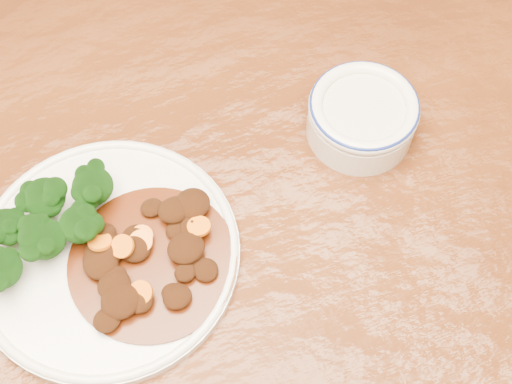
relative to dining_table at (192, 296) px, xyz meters
name	(u,v)px	position (x,y,z in m)	size (l,w,h in m)	color
dining_table	(192,296)	(0.00, 0.00, 0.00)	(1.57, 1.01, 0.75)	#592A0F
dinner_plate	(107,254)	(-0.07, 0.05, 0.09)	(0.28, 0.28, 0.02)	silver
broccoli_florets	(47,222)	(-0.11, 0.09, 0.12)	(0.16, 0.10, 0.05)	#6CA153
mince_stew	(149,254)	(-0.03, 0.02, 0.10)	(0.18, 0.18, 0.03)	#4C1D08
dip_bowl	(362,116)	(0.25, 0.08, 0.11)	(0.13, 0.13, 0.06)	silver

